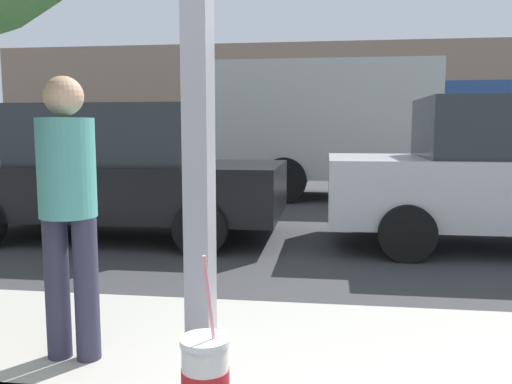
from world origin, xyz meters
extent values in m
plane|color=#38383A|center=(0.00, 8.00, 0.00)|extent=(60.00, 60.00, 0.00)
cube|color=#9E9EA3|center=(0.00, 0.08, 1.71)|extent=(0.05, 0.08, 1.55)
cube|color=gray|center=(0.00, 21.55, 2.46)|extent=(28.00, 1.20, 4.92)
cylinder|color=white|center=(0.04, -0.06, 1.01)|extent=(0.09, 0.09, 0.15)
cylinder|color=red|center=(0.04, -0.06, 1.02)|extent=(0.09, 0.09, 0.04)
cylinder|color=black|center=(0.04, -0.06, 1.08)|extent=(0.08, 0.08, 0.01)
cylinder|color=white|center=(0.04, -0.06, 1.09)|extent=(0.09, 0.09, 0.01)
cylinder|color=pink|center=(0.05, -0.06, 1.16)|extent=(0.02, 0.03, 0.20)
cube|color=black|center=(-2.58, 5.85, 0.66)|extent=(4.47, 1.90, 0.68)
cube|color=#282D33|center=(-2.55, 5.85, 1.39)|extent=(2.33, 1.67, 0.77)
cylinder|color=black|center=(-1.19, 6.80, 0.32)|extent=(0.64, 0.18, 0.64)
cylinder|color=black|center=(-1.19, 4.91, 0.32)|extent=(0.64, 0.18, 0.64)
cylinder|color=black|center=(-3.96, 6.80, 0.32)|extent=(0.64, 0.18, 0.64)
cylinder|color=black|center=(1.14, 6.76, 0.32)|extent=(0.64, 0.18, 0.64)
cylinder|color=black|center=(1.14, 4.95, 0.32)|extent=(0.64, 0.18, 0.64)
cube|color=beige|center=(0.15, 10.45, 1.62)|extent=(4.47, 2.20, 2.34)
cube|color=navy|center=(3.19, 10.45, 1.40)|extent=(1.90, 2.10, 1.90)
cylinder|color=black|center=(3.19, 11.50, 0.45)|extent=(0.90, 0.24, 0.90)
cylinder|color=black|center=(3.19, 9.40, 0.45)|extent=(0.90, 0.24, 0.90)
cylinder|color=black|center=(-0.59, 11.55, 0.45)|extent=(0.90, 0.24, 0.90)
cylinder|color=black|center=(-0.59, 9.35, 0.45)|extent=(0.90, 0.24, 0.90)
cylinder|color=#302F44|center=(-1.29, 1.84, 0.55)|extent=(0.14, 0.14, 0.84)
cylinder|color=#302F44|center=(-1.11, 1.84, 0.55)|extent=(0.14, 0.14, 0.84)
cylinder|color=teal|center=(-1.20, 1.84, 1.25)|extent=(0.32, 0.32, 0.56)
sphere|color=tan|center=(-1.20, 1.84, 1.65)|extent=(0.22, 0.22, 0.22)
camera|label=1|loc=(0.26, -0.96, 1.48)|focal=37.12mm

